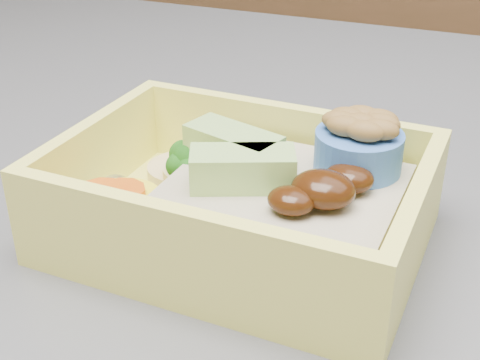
% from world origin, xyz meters
% --- Properties ---
extents(bento_box, '(0.21, 0.15, 0.07)m').
position_xyz_m(bento_box, '(0.03, -0.16, 0.95)').
color(bento_box, '#FFF969').
rests_on(bento_box, island).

